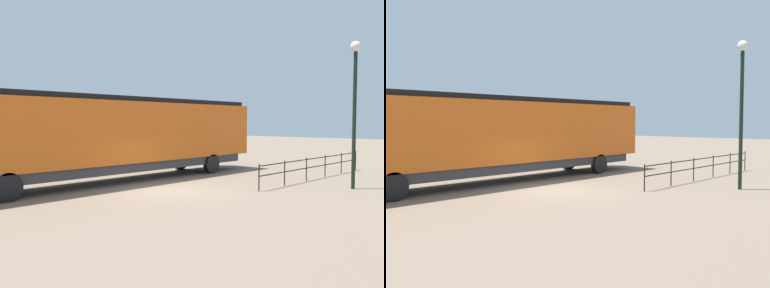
% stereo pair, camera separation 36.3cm
% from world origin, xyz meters
% --- Properties ---
extents(ground_plane, '(120.00, 120.00, 0.00)m').
position_xyz_m(ground_plane, '(0.00, 0.00, 0.00)').
color(ground_plane, '#84705B').
extents(locomotive, '(2.86, 18.13, 4.18)m').
position_xyz_m(locomotive, '(-4.06, 0.49, 2.35)').
color(locomotive, orange).
rests_on(locomotive, ground_plane).
extents(lamp_post, '(0.46, 0.46, 6.46)m').
position_xyz_m(lamp_post, '(5.35, 5.89, 4.29)').
color(lamp_post, black).
rests_on(lamp_post, ground_plane).
extents(platform_fence, '(0.05, 10.60, 1.17)m').
position_xyz_m(platform_fence, '(2.67, 7.80, 0.77)').
color(platform_fence, black).
rests_on(platform_fence, ground_plane).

